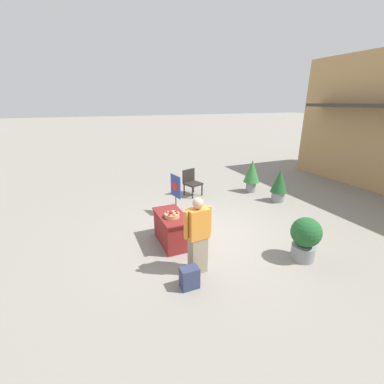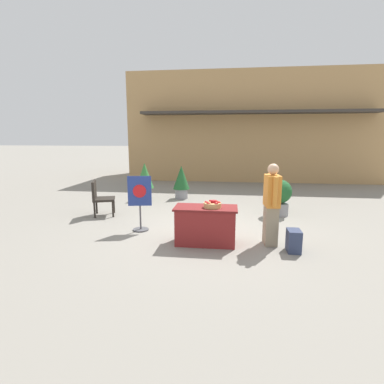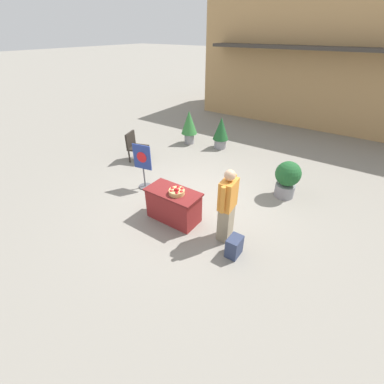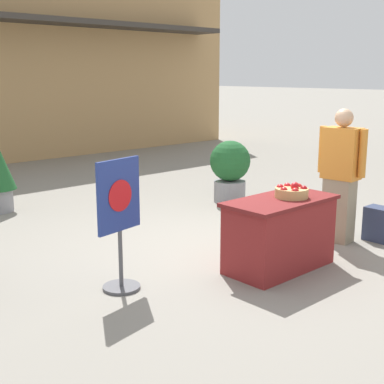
# 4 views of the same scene
# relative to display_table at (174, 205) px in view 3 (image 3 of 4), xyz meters

# --- Properties ---
(ground_plane) EXTENTS (120.00, 120.00, 0.00)m
(ground_plane) POSITION_rel_display_table_xyz_m (-0.03, 0.93, -0.38)
(ground_plane) COLOR gray
(storefront_building) EXTENTS (12.04, 5.35, 5.11)m
(storefront_building) POSITION_rel_display_table_xyz_m (1.54, 10.62, 2.18)
(storefront_building) COLOR tan
(storefront_building) RESTS_ON ground_plane
(display_table) EXTENTS (1.24, 0.62, 0.75)m
(display_table) POSITION_rel_display_table_xyz_m (0.00, 0.00, 0.00)
(display_table) COLOR maroon
(display_table) RESTS_ON ground_plane
(apple_basket) EXTENTS (0.35, 0.35, 0.16)m
(apple_basket) POSITION_rel_display_table_xyz_m (0.13, -0.03, 0.44)
(apple_basket) COLOR tan
(apple_basket) RESTS_ON display_table
(person_visitor) EXTENTS (0.30, 0.61, 1.62)m
(person_visitor) POSITION_rel_display_table_xyz_m (1.28, 0.11, 0.44)
(person_visitor) COLOR gray
(person_visitor) RESTS_ON ground_plane
(backpack) EXTENTS (0.24, 0.34, 0.42)m
(backpack) POSITION_rel_display_table_xyz_m (1.67, -0.23, -0.17)
(backpack) COLOR #2D3856
(backpack) RESTS_ON ground_plane
(poster_board) EXTENTS (0.53, 0.36, 1.26)m
(poster_board) POSITION_rel_display_table_xyz_m (-1.55, 0.66, 0.29)
(poster_board) COLOR #4C4C51
(poster_board) RESTS_ON ground_plane
(patio_chair) EXTENTS (0.70, 0.70, 0.95)m
(patio_chair) POSITION_rel_display_table_xyz_m (-3.02, 1.79, 0.15)
(patio_chair) COLOR #28231E
(patio_chair) RESTS_ON ground_plane
(potted_plant_near_right) EXTENTS (0.60, 0.60, 1.25)m
(potted_plant_near_right) POSITION_rel_display_table_xyz_m (-2.42, 4.05, 0.35)
(potted_plant_near_right) COLOR gray
(potted_plant_near_right) RESTS_ON ground_plane
(potted_plant_near_left) EXTENTS (0.57, 0.57, 1.14)m
(potted_plant_near_left) POSITION_rel_display_table_xyz_m (-1.21, 4.32, 0.25)
(potted_plant_near_left) COLOR gray
(potted_plant_near_left) RESTS_ON ground_plane
(potted_plant_far_left) EXTENTS (0.64, 0.64, 0.98)m
(potted_plant_far_left) POSITION_rel_display_table_xyz_m (1.80, 2.43, 0.16)
(potted_plant_far_left) COLOR gray
(potted_plant_far_left) RESTS_ON ground_plane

